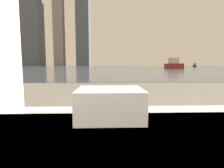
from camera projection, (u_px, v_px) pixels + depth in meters
towel_stack at (110, 104)px, 0.69m from camera, size 0.26×0.21×0.12m
harbor_water at (107, 67)px, 61.45m from camera, size 180.00×110.00×0.01m
harbor_boat_0 at (173, 65)px, 31.95m from camera, size 1.92×5.25×1.95m
harbor_boat_2 at (195, 66)px, 56.35m from camera, size 2.41×3.37×1.20m
skyline_tower_0 at (30, 14)px, 111.88m from camera, size 13.82×12.25×66.62m
skyline_tower_1 at (58, 9)px, 112.11m from camera, size 6.32×6.18×72.94m
skyline_tower_2 at (83, 29)px, 114.00m from camera, size 8.15×13.81×47.48m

